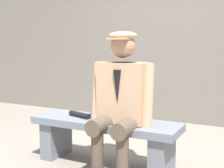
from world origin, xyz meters
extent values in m
plane|color=gray|center=(0.00, 0.00, 0.00)|extent=(30.00, 30.00, 0.00)
cube|color=slate|center=(0.00, 0.00, 0.41)|extent=(1.46, 0.43, 0.07)
cube|color=slate|center=(-0.58, 0.00, 0.19)|extent=(0.14, 0.36, 0.38)
cube|color=slate|center=(0.58, 0.00, 0.19)|extent=(0.14, 0.36, 0.38)
cube|color=tan|center=(-0.20, 0.00, 0.73)|extent=(0.44, 0.25, 0.55)
cylinder|color=#1E2338|center=(-0.20, 0.00, 0.97)|extent=(0.24, 0.24, 0.06)
cone|color=black|center=(-0.20, 0.13, 0.79)|extent=(0.07, 0.07, 0.30)
sphere|color=tan|center=(-0.20, 0.02, 1.15)|extent=(0.22, 0.22, 0.22)
ellipsoid|color=tan|center=(-0.20, 0.02, 1.24)|extent=(0.26, 0.26, 0.08)
cube|color=tan|center=(-0.20, 0.12, 1.21)|extent=(0.18, 0.10, 0.02)
cylinder|color=brown|center=(-0.32, 0.14, 0.45)|extent=(0.15, 0.45, 0.15)
cylinder|color=brown|center=(-0.32, 0.28, 0.23)|extent=(0.11, 0.11, 0.45)
cylinder|color=tan|center=(-0.45, 0.04, 0.72)|extent=(0.11, 0.15, 0.57)
cylinder|color=brown|center=(-0.08, 0.14, 0.45)|extent=(0.15, 0.45, 0.15)
cylinder|color=brown|center=(-0.08, 0.28, 0.23)|extent=(0.11, 0.11, 0.45)
cylinder|color=tan|center=(0.05, 0.04, 0.72)|extent=(0.12, 0.19, 0.58)
cylinder|color=black|center=(0.28, 0.01, 0.47)|extent=(0.27, 0.13, 0.05)
cube|color=slate|center=(0.00, -2.14, 1.01)|extent=(12.00, 0.24, 2.02)
camera|label=1|loc=(-1.40, 2.55, 1.14)|focal=49.94mm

